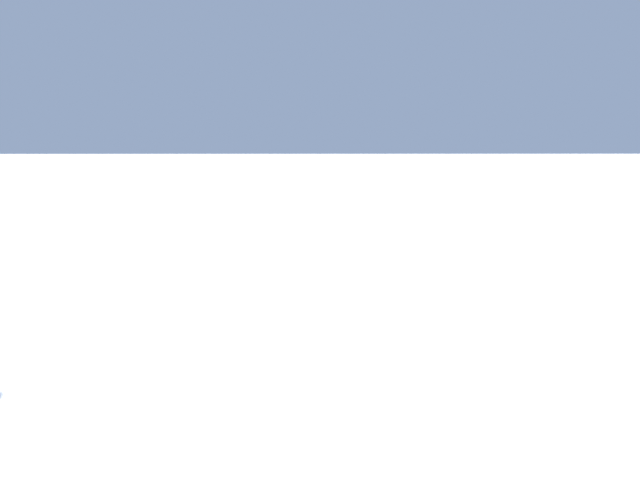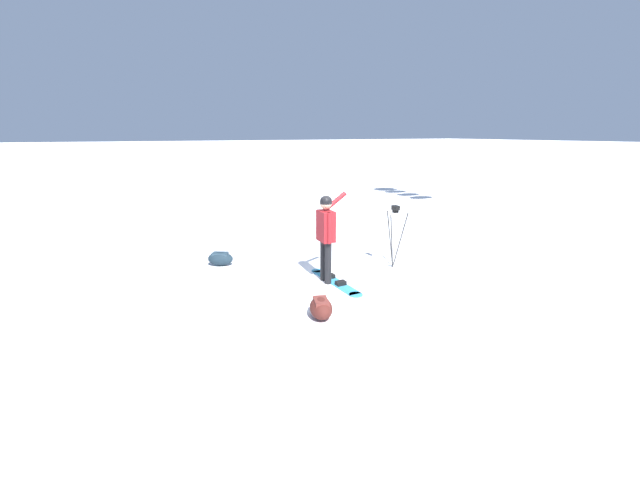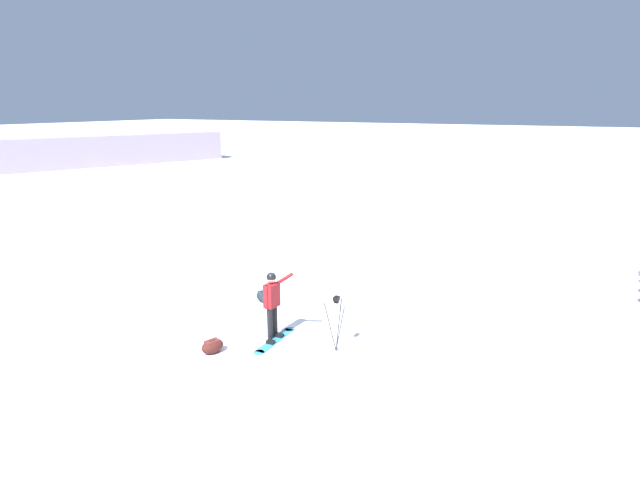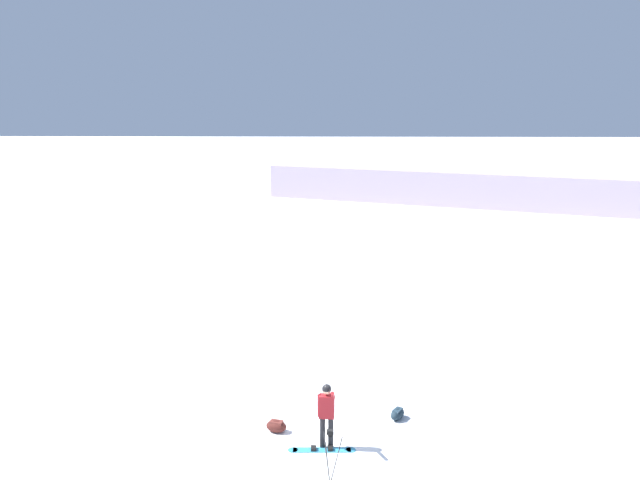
# 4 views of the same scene
# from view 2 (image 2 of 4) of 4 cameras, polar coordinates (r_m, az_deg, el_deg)

# --- Properties ---
(ground_plane) EXTENTS (300.00, 300.00, 0.00)m
(ground_plane) POSITION_cam_2_polar(r_m,az_deg,el_deg) (8.22, 2.91, -6.07)
(ground_plane) COLOR white
(snowboarder) EXTENTS (0.69, 0.47, 1.83)m
(snowboarder) POSITION_cam_2_polar(r_m,az_deg,el_deg) (7.91, 0.91, 1.52)
(snowboarder) COLOR black
(snowboarder) RESTS_ON ground_plane
(snowboard) EXTENTS (0.31, 1.80, 0.10)m
(snowboard) POSITION_cam_2_polar(r_m,az_deg,el_deg) (8.20, 2.20, -5.95)
(snowboard) COLOR teal
(snowboard) RESTS_ON ground_plane
(gear_bag_large) EXTENTS (0.67, 0.58, 0.32)m
(gear_bag_large) POSITION_cam_2_polar(r_m,az_deg,el_deg) (9.44, -14.17, -2.60)
(gear_bag_large) COLOR #192833
(gear_bag_large) RESTS_ON ground_plane
(camera_tripod) EXTENTS (0.55, 0.48, 1.43)m
(camera_tripod) POSITION_cam_2_polar(r_m,az_deg,el_deg) (8.97, 10.74, 2.31)
(camera_tripod) COLOR #262628
(camera_tripod) RESTS_ON ground_plane
(gear_bag_small) EXTENTS (0.53, 0.67, 0.33)m
(gear_bag_small) POSITION_cam_2_polar(r_m,az_deg,el_deg) (6.66, 0.14, -9.72)
(gear_bag_small) COLOR #4C1E19
(gear_bag_small) RESTS_ON ground_plane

